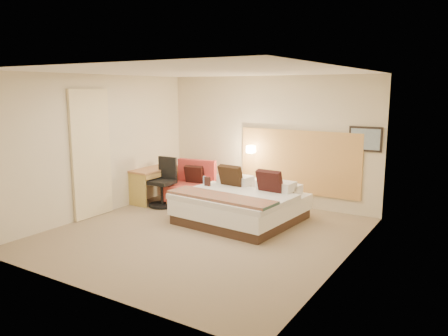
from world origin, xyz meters
The scene contains 19 objects.
floor centered at (0.00, 0.00, -0.01)m, with size 4.80×5.00×0.02m, color #7F6D55.
ceiling centered at (0.00, 0.00, 2.71)m, with size 4.80×5.00×0.02m, color white.
wall_back centered at (0.00, 2.51, 1.35)m, with size 4.80×0.02×2.70m, color beige.
wall_front centered at (0.00, -2.51, 1.35)m, with size 4.80×0.02×2.70m, color beige.
wall_left centered at (-2.41, 0.00, 1.35)m, with size 0.02×5.00×2.70m, color beige.
wall_right centered at (2.41, 0.00, 1.35)m, with size 0.02×5.00×2.70m, color beige.
headboard_panel centered at (0.70, 2.47, 0.95)m, with size 2.60×0.04×1.30m, color tan.
art_frame centered at (2.02, 2.48, 1.50)m, with size 0.62×0.03×0.47m, color black.
art_canvas centered at (2.02, 2.46, 1.50)m, with size 0.54×0.01×0.39m, color gray.
lamp_arm centered at (-0.35, 2.42, 1.15)m, with size 0.02×0.02×0.12m, color white.
lamp_shade centered at (-0.35, 2.36, 1.15)m, with size 0.15×0.15×0.15m, color #FEECC6.
curtain centered at (-2.36, -0.25, 1.22)m, with size 0.06×0.90×2.42m, color beige.
bottle_a centered at (-0.76, 1.17, 0.62)m, with size 0.06×0.06×0.19m, color #8EB0DC.
menu_folder centered at (-0.60, 1.06, 0.63)m, with size 0.12×0.05×0.21m, color black.
bed centered at (0.20, 1.01, 0.32)m, with size 2.13×2.09×0.98m.
lounge_chair centered at (-1.31, 1.52, 0.37)m, with size 0.98×0.89×0.92m.
side_table centered at (-0.67, 1.12, 0.30)m, with size 0.52×0.52×0.53m.
desk centered at (-2.11, 1.30, 0.58)m, with size 0.59×1.20×0.73m.
desk_chair centered at (-1.71, 1.06, 0.42)m, with size 0.60×0.60×1.01m.
Camera 1 is at (4.05, -5.84, 2.42)m, focal length 35.00 mm.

